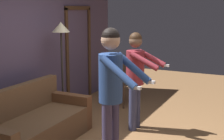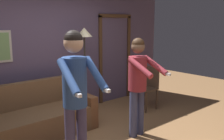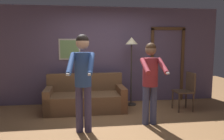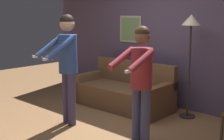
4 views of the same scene
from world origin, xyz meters
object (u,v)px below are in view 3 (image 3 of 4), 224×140
torchiere_lamp (131,49)px  person_standing_left (83,73)px  dining_chair_distant (186,89)px  couch (86,99)px  person_standing_right (151,76)px

torchiere_lamp → person_standing_left: bearing=-127.4°
torchiere_lamp → dining_chair_distant: (1.24, -0.62, -0.95)m
torchiere_lamp → person_standing_left: size_ratio=1.00×
couch → person_standing_right: person_standing_right is taller
dining_chair_distant → person_standing_left: bearing=-157.6°
person_standing_left → person_standing_right: bearing=9.0°
torchiere_lamp → person_standing_left: 2.11m
person_standing_left → person_standing_right: 1.34m
couch → dining_chair_distant: size_ratio=2.06×
person_standing_right → dining_chair_distant: size_ratio=1.77×
person_standing_right → torchiere_lamp: bearing=92.4°
couch → torchiere_lamp: (1.20, 0.31, 1.20)m
couch → dining_chair_distant: dining_chair_distant is taller
dining_chair_distant → person_standing_right: bearing=-145.2°
person_standing_left → dining_chair_distant: 2.76m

